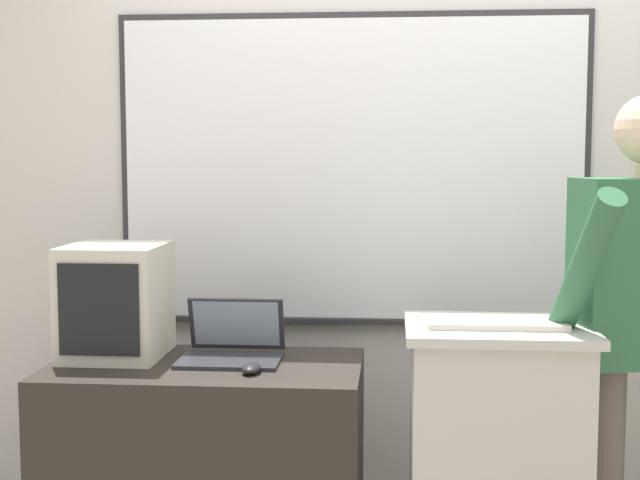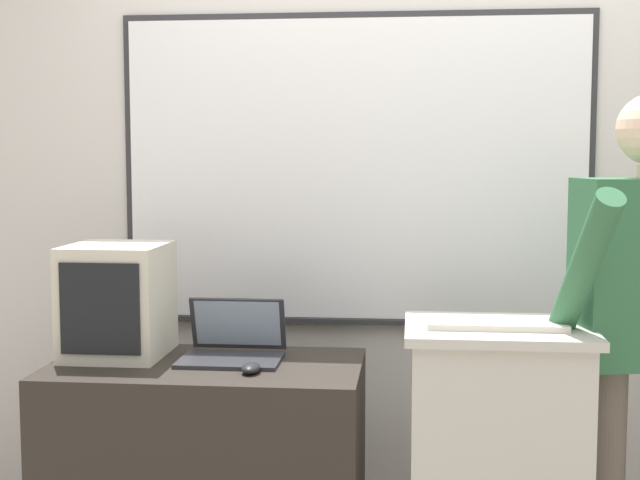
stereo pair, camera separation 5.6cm
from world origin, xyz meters
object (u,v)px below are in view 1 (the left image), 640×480
at_px(wireless_keyboard, 497,325).
at_px(lectern_podium, 496,466).
at_px(side_desk, 206,473).
at_px(computer_mouse_by_laptop, 251,368).
at_px(laptop, 233,343).
at_px(crt_monitor, 116,301).

bearing_deg(wireless_keyboard, lectern_podium, 80.53).
bearing_deg(wireless_keyboard, side_desk, 170.88).
relative_size(lectern_podium, computer_mouse_by_laptop, 9.27).
relative_size(laptop, wireless_keyboard, 0.80).
bearing_deg(lectern_podium, side_desk, 174.38).
bearing_deg(side_desk, crt_monitor, 165.16).
xyz_separation_m(wireless_keyboard, computer_mouse_by_laptop, (-0.78, 0.03, -0.16)).
height_order(side_desk, computer_mouse_by_laptop, computer_mouse_by_laptop).
bearing_deg(side_desk, laptop, 46.62).
distance_m(laptop, computer_mouse_by_laptop, 0.23).
height_order(side_desk, crt_monitor, crt_monitor).
relative_size(laptop, computer_mouse_by_laptop, 3.44).
bearing_deg(laptop, computer_mouse_by_laptop, -64.73).
bearing_deg(laptop, wireless_keyboard, -15.24).
xyz_separation_m(lectern_podium, wireless_keyboard, (-0.01, -0.06, 0.47)).
xyz_separation_m(lectern_podium, side_desk, (-0.96, 0.09, -0.09)).
xyz_separation_m(laptop, wireless_keyboard, (0.87, -0.24, 0.12)).
bearing_deg(laptop, side_desk, -133.38).
distance_m(lectern_podium, crt_monitor, 1.40).
distance_m(lectern_podium, wireless_keyboard, 0.47).
bearing_deg(computer_mouse_by_laptop, laptop, 115.27).
relative_size(lectern_podium, side_desk, 0.88).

